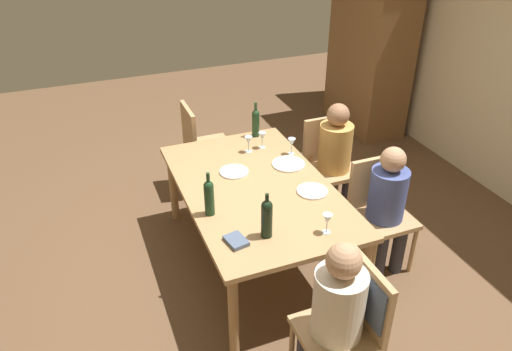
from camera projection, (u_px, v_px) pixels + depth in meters
The scene contains 21 objects.
ground_plane at pixel (256, 259), 4.25m from camera, with size 10.00×10.00×0.00m, color brown.
armoire_cabinet at pixel (371, 43), 6.02m from camera, with size 1.18×0.62×2.18m.
dining_table at pixel (256, 194), 3.90m from camera, with size 1.85×1.13×0.75m.
chair_right_end at pixel (355, 312), 2.94m from camera, with size 0.44×0.46×0.92m.
chair_far_left at pixel (329, 159), 4.67m from camera, with size 0.44×0.44×0.92m.
chair_far_right at pixel (379, 206), 4.01m from camera, with size 0.44×0.44×0.92m.
chair_left_end at pixel (201, 142), 4.98m from camera, with size 0.44×0.44×0.92m.
person_woman_host at pixel (334, 312), 2.86m from camera, with size 0.31×0.35×1.14m.
person_man_bearded at pixel (336, 153), 4.52m from camera, with size 0.35×0.31×1.13m.
person_man_guest at pixel (388, 202), 3.86m from camera, with size 0.34×0.29×1.11m.
wine_bottle_tall_green at pixel (209, 196), 3.47m from camera, with size 0.07×0.07×0.34m.
wine_bottle_dark_red at pixel (267, 217), 3.25m from camera, with size 0.08×0.08×0.34m.
wine_bottle_short_olive at pixel (256, 122), 4.55m from camera, with size 0.07×0.07×0.33m.
wine_glass_near_left at pixel (327, 220), 3.30m from camera, with size 0.07×0.07×0.15m.
wine_glass_centre at pixel (262, 137), 4.37m from camera, with size 0.07×0.07×0.15m.
wine_glass_near_right at pixel (248, 141), 4.30m from camera, with size 0.07×0.07×0.15m.
wine_glass_far at pixel (292, 143), 4.27m from camera, with size 0.07×0.07×0.15m.
dinner_plate_host at pixel (234, 172), 4.04m from camera, with size 0.24×0.24×0.01m, color white.
dinner_plate_guest_left at pixel (312, 191), 3.79m from camera, with size 0.24×0.24×0.01m, color silver.
dinner_plate_guest_right at pixel (288, 164), 4.15m from camera, with size 0.28×0.28×0.01m, color silver.
folded_napkin at pixel (236, 241), 3.26m from camera, with size 0.16×0.12×0.03m, color #4C5B75.
Camera 1 is at (3.03, -1.20, 2.82)m, focal length 34.51 mm.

